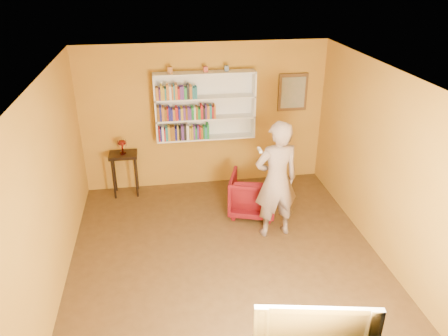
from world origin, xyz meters
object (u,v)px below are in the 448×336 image
at_px(console_table, 124,161).
at_px(armchair, 253,194).
at_px(television, 314,326).
at_px(bookshelf, 205,105).
at_px(ruby_lustre, 122,144).
at_px(person, 276,180).

xyz_separation_m(console_table, armchair, (2.19, -1.02, -0.32)).
height_order(console_table, television, television).
xyz_separation_m(bookshelf, console_table, (-1.52, -0.16, -0.92)).
xyz_separation_m(bookshelf, armchair, (0.67, -1.18, -1.23)).
relative_size(console_table, armchair, 1.04).
height_order(bookshelf, television, bookshelf).
distance_m(console_table, television, 4.92).
distance_m(bookshelf, ruby_lustre, 1.64).
bearing_deg(armchair, bookshelf, -41.95).
relative_size(armchair, person, 0.42).
bearing_deg(armchair, ruby_lustre, -6.60).
bearing_deg(television, console_table, 124.82).
height_order(bookshelf, ruby_lustre, bookshelf).
height_order(console_table, armchair, console_table).
relative_size(armchair, television, 0.69).
relative_size(console_table, ruby_lustre, 3.19).
bearing_deg(television, ruby_lustre, 124.82).
height_order(armchair, person, person).
bearing_deg(console_table, person, -35.46).
relative_size(ruby_lustre, armchair, 0.33).
relative_size(console_table, person, 0.43).
xyz_separation_m(armchair, television, (-0.20, -3.48, 0.50)).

